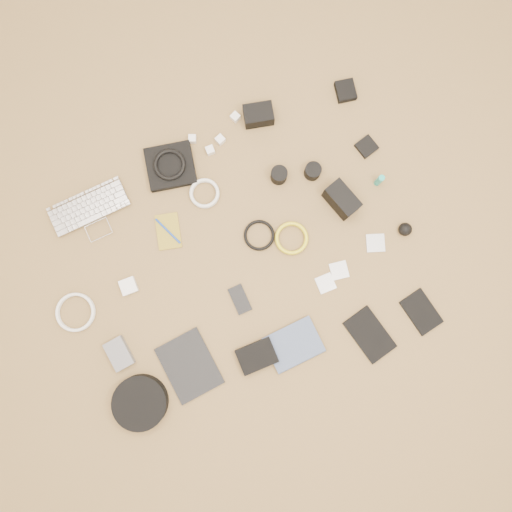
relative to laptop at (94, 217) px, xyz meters
name	(u,v)px	position (x,y,z in m)	size (l,w,h in m)	color
room_shell	(209,168)	(0.46, -0.36, 1.24)	(4.04, 4.04, 2.58)	olive
laptop	(94,217)	(0.00, 0.00, 0.00)	(0.30, 0.21, 0.02)	#B8B9BD
headphone_pouch	(171,166)	(0.35, 0.07, 0.00)	(0.18, 0.17, 0.03)	black
headphones	(170,165)	(0.35, 0.07, 0.03)	(0.12, 0.12, 0.02)	black
charger_a	(192,139)	(0.47, 0.14, 0.00)	(0.03, 0.03, 0.03)	white
charger_b	(220,140)	(0.57, 0.10, 0.00)	(0.03, 0.03, 0.03)	white
charger_c	(235,117)	(0.66, 0.16, 0.00)	(0.03, 0.03, 0.03)	white
charger_d	(210,150)	(0.51, 0.07, 0.00)	(0.03, 0.03, 0.03)	white
dslr_camera	(258,115)	(0.74, 0.12, 0.02)	(0.11, 0.08, 0.07)	black
lens_pouch	(345,91)	(1.10, 0.09, 0.00)	(0.07, 0.08, 0.03)	black
notebook_olive	(168,231)	(0.24, -0.16, -0.01)	(0.09, 0.14, 0.01)	olive
pen_blue	(168,231)	(0.24, -0.16, 0.00)	(0.01, 0.01, 0.13)	#1438A3
cable_white_a	(205,194)	(0.43, -0.08, -0.01)	(0.12, 0.12, 0.01)	silver
lens_a	(279,175)	(0.72, -0.13, 0.02)	(0.06, 0.06, 0.07)	black
lens_b	(313,171)	(0.85, -0.16, 0.02)	(0.06, 0.06, 0.06)	black
card_reader	(367,147)	(1.08, -0.15, 0.00)	(0.07, 0.07, 0.02)	black
power_brick	(129,286)	(0.03, -0.30, 0.00)	(0.06, 0.06, 0.03)	white
cable_white_b	(76,312)	(-0.19, -0.31, -0.01)	(0.15, 0.15, 0.01)	silver
cable_black	(259,235)	(0.56, -0.31, -0.01)	(0.12, 0.12, 0.01)	black
cable_yellow	(291,239)	(0.67, -0.37, 0.00)	(0.13, 0.13, 0.01)	gold
flash	(342,200)	(0.90, -0.31, 0.04)	(0.07, 0.13, 0.10)	black
lens_cleaner	(379,180)	(1.06, -0.30, 0.03)	(0.02, 0.02, 0.08)	teal
battery_charger	(119,354)	(-0.09, -0.52, 0.00)	(0.07, 0.11, 0.03)	slate
tablet	(189,366)	(0.13, -0.66, -0.01)	(0.18, 0.23, 0.01)	black
phone	(240,299)	(0.40, -0.51, -0.01)	(0.06, 0.11, 0.01)	black
filter_case_left	(325,283)	(0.72, -0.58, -0.01)	(0.07, 0.07, 0.01)	silver
filter_case_mid	(339,270)	(0.79, -0.55, -0.01)	(0.07, 0.07, 0.01)	silver
filter_case_right	(375,243)	(0.96, -0.51, -0.01)	(0.07, 0.07, 0.01)	silver
air_blower	(405,229)	(1.08, -0.51, 0.01)	(0.05, 0.05, 0.05)	black
headphone_case	(140,402)	(-0.08, -0.72, 0.02)	(0.20, 0.20, 0.06)	black
drive_case	(257,356)	(0.38, -0.73, 0.01)	(0.14, 0.10, 0.03)	black
paperback	(303,363)	(0.53, -0.82, 0.00)	(0.15, 0.20, 0.02)	#404F6D
notebook_black_a	(370,335)	(0.80, -0.82, -0.01)	(0.12, 0.19, 0.01)	black
notebook_black_b	(421,312)	(1.02, -0.82, -0.01)	(0.10, 0.15, 0.01)	black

